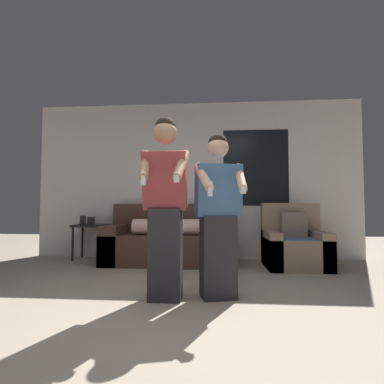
# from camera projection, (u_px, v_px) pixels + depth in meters

# --- Properties ---
(ground_plane) EXTENTS (14.00, 14.00, 0.00)m
(ground_plane) POSITION_uv_depth(u_px,v_px,m) (169.00, 323.00, 2.26)
(ground_plane) COLOR tan
(wall_back) EXTENTS (5.61, 0.07, 2.70)m
(wall_back) POSITION_uv_depth(u_px,v_px,m) (196.00, 180.00, 5.22)
(wall_back) COLOR silver
(wall_back) RESTS_ON ground_plane
(couch) EXTENTS (1.98, 0.90, 0.93)m
(couch) POSITION_uv_depth(u_px,v_px,m) (170.00, 242.00, 4.71)
(couch) COLOR #472D23
(couch) RESTS_ON ground_plane
(armchair) EXTENTS (0.86, 0.81, 0.94)m
(armchair) POSITION_uv_depth(u_px,v_px,m) (294.00, 245.00, 4.38)
(armchair) COLOR #937A60
(armchair) RESTS_ON ground_plane
(side_table) EXTENTS (0.54, 0.43, 0.73)m
(side_table) POSITION_uv_depth(u_px,v_px,m) (91.00, 229.00, 5.04)
(side_table) COLOR black
(side_table) RESTS_ON ground_plane
(person_left) EXTENTS (0.48, 0.50, 1.73)m
(person_left) POSITION_uv_depth(u_px,v_px,m) (165.00, 205.00, 2.85)
(person_left) COLOR #28282D
(person_left) RESTS_ON ground_plane
(person_right) EXTENTS (0.51, 0.54, 1.59)m
(person_right) POSITION_uv_depth(u_px,v_px,m) (218.00, 215.00, 2.91)
(person_right) COLOR #28282D
(person_right) RESTS_ON ground_plane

